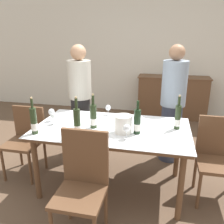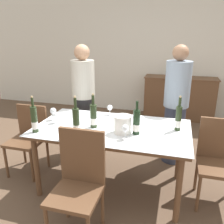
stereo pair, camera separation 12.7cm
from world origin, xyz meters
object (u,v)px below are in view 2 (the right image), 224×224
wine_bottle_4 (178,119)px  chair_right_end (219,157)px  ice_bucket (123,124)px  wine_glass_3 (125,129)px  wine_bottle_1 (93,116)px  chair_near_front (79,178)px  wine_bottle_2 (136,123)px  wine_bottle_0 (34,120)px  chair_left_end (29,134)px  wine_glass_1 (55,115)px  wine_bottle_3 (76,123)px  dining_table (112,133)px  wine_glass_0 (110,108)px  wine_glass_2 (53,111)px  person_guest_left (176,107)px  sideboard_cabinet (179,98)px  person_host (84,101)px

wine_bottle_4 → chair_right_end: bearing=-3.6°
ice_bucket → wine_glass_3: 0.15m
wine_bottle_1 → chair_near_front: bearing=-82.3°
wine_bottle_1 → wine_glass_3: size_ratio=2.51×
wine_bottle_4 → wine_bottle_2: bearing=-152.2°
wine_bottle_0 → chair_left_end: bearing=133.5°
wine_glass_1 → chair_left_end: (-0.47, 0.13, -0.35)m
wine_bottle_4 → wine_glass_3: bearing=-143.2°
wine_bottle_3 → dining_table: bearing=46.9°
wine_glass_0 → chair_right_end: (1.28, -0.31, -0.33)m
wine_bottle_0 → wine_glass_2: (0.01, 0.38, -0.03)m
wine_glass_2 → chair_near_front: (0.63, -0.74, -0.32)m
wine_bottle_1 → wine_glass_2: bearing=170.6°
person_guest_left → dining_table: bearing=-129.2°
wine_bottle_4 → wine_glass_1: size_ratio=2.79×
wine_glass_2 → wine_bottle_0: bearing=-91.1°
chair_near_front → dining_table: bearing=81.1°
wine_bottle_1 → wine_glass_2: wine_bottle_1 is taller
wine_bottle_0 → wine_glass_3: (0.95, 0.08, -0.02)m
wine_glass_1 → sideboard_cabinet: bearing=63.1°
sideboard_cabinet → ice_bucket: ice_bucket is taller
sideboard_cabinet → wine_glass_3: (-0.52, -2.95, 0.43)m
wine_glass_3 → chair_right_end: wine_glass_3 is taller
wine_bottle_4 → wine_glass_1: wine_bottle_4 is taller
wine_glass_0 → wine_glass_2: bearing=-149.8°
sideboard_cabinet → ice_bucket: size_ratio=7.75×
wine_bottle_2 → person_host: person_host is taller
ice_bucket → wine_bottle_1: (-0.34, 0.07, 0.03)m
wine_bottle_4 → wine_glass_0: (-0.84, 0.28, -0.04)m
ice_bucket → wine_glass_3: size_ratio=1.24×
ice_bucket → chair_right_end: size_ratio=0.21×
dining_table → chair_left_end: 1.16m
wine_glass_3 → person_host: person_host is taller
wine_bottle_3 → person_host: bearing=108.3°
chair_near_front → ice_bucket: bearing=66.5°
wine_glass_3 → chair_left_end: (-1.35, 0.34, -0.36)m
dining_table → wine_bottle_1: size_ratio=4.42×
dining_table → person_guest_left: bearing=50.8°
ice_bucket → chair_near_front: size_ratio=0.19×
dining_table → chair_near_front: bearing=-98.9°
wine_bottle_4 → wine_glass_1: (-1.37, -0.16, -0.04)m
wine_bottle_2 → chair_right_end: 0.95m
wine_bottle_1 → wine_glass_1: bearing=-179.8°
sideboard_cabinet → wine_bottle_3: bearing=-108.6°
wine_bottle_2 → wine_bottle_0: bearing=-167.3°
person_host → wine_glass_0: bearing=-36.1°
wine_bottle_1 → sideboard_cabinet: bearing=71.4°
wine_bottle_3 → wine_glass_3: (0.49, 0.05, -0.03)m
wine_bottle_4 → chair_left_end: wine_bottle_4 is taller
person_guest_left → wine_glass_3: bearing=-113.3°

